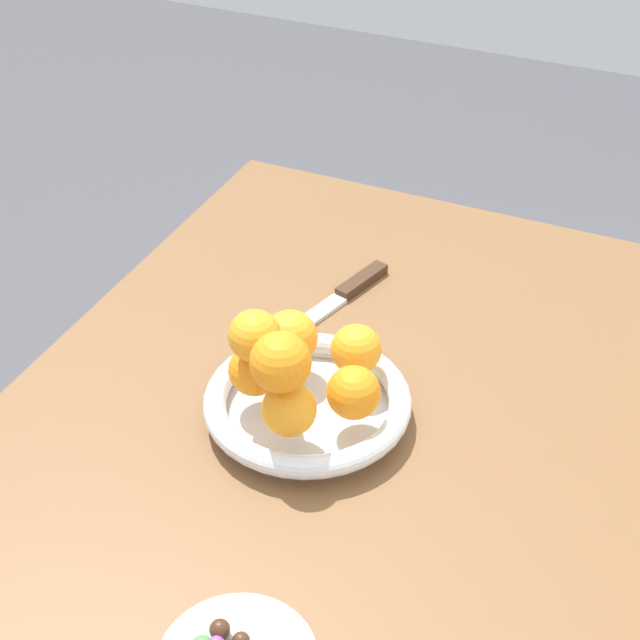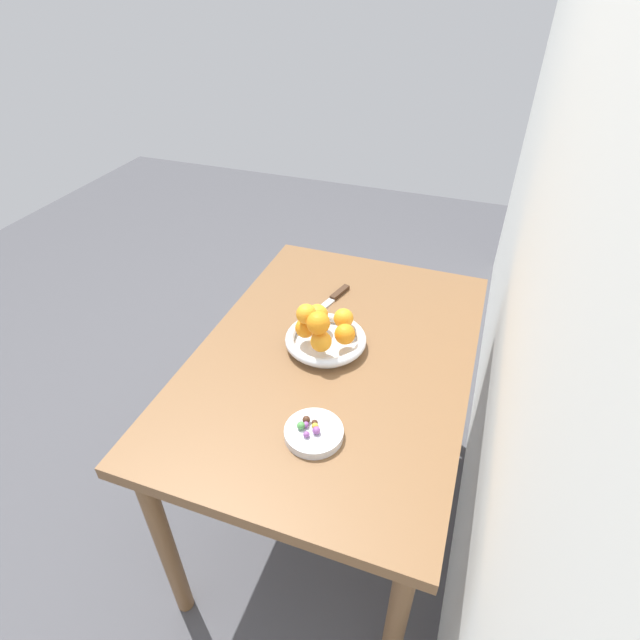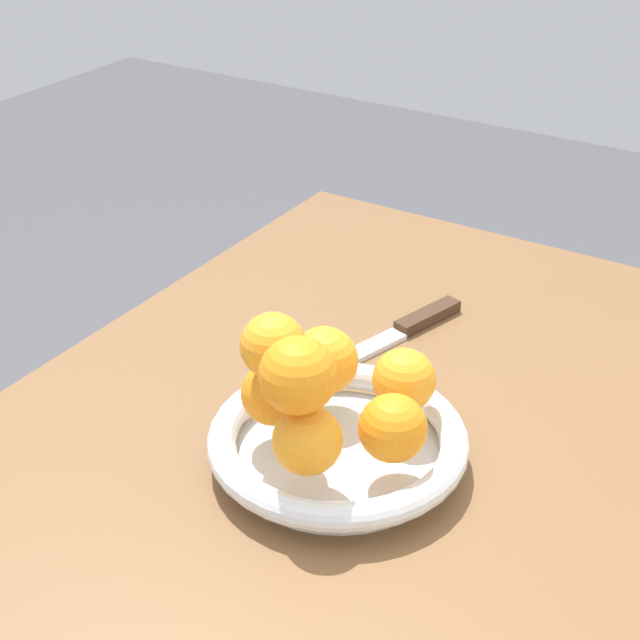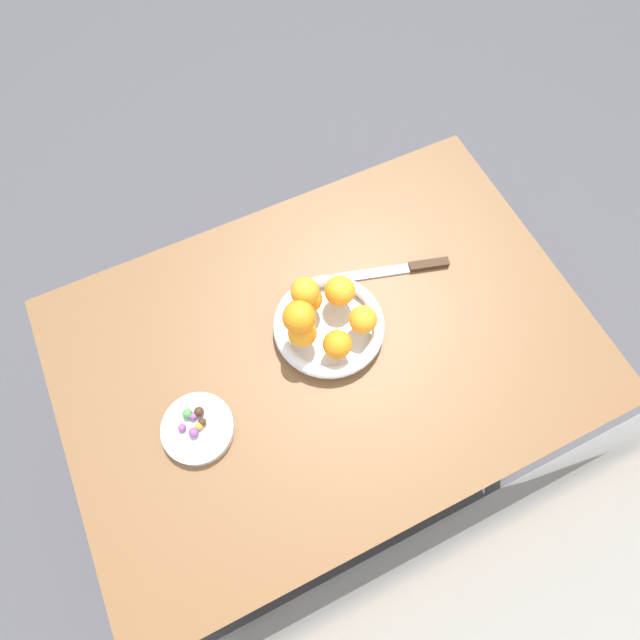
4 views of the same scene
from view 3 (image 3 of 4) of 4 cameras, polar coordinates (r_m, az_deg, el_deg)
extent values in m
cube|color=brown|center=(0.88, 2.24, -10.67)|extent=(1.10, 0.76, 0.04)
cylinder|color=brown|center=(1.57, 0.74, -6.91)|extent=(0.05, 0.05, 0.70)
cylinder|color=silver|center=(0.89, 1.03, -7.97)|extent=(0.19, 0.19, 0.01)
torus|color=silver|center=(0.88, 1.04, -6.94)|extent=(0.23, 0.23, 0.03)
sphere|color=orange|center=(0.90, 0.24, -2.37)|extent=(0.06, 0.06, 0.06)
sphere|color=orange|center=(0.86, -2.91, -4.43)|extent=(0.06, 0.06, 0.06)
sphere|color=orange|center=(0.81, -0.74, -7.01)|extent=(0.06, 0.06, 0.06)
sphere|color=orange|center=(0.82, 4.25, -6.29)|extent=(0.06, 0.06, 0.06)
sphere|color=orange|center=(0.88, 4.79, -3.46)|extent=(0.06, 0.06, 0.06)
sphere|color=orange|center=(0.77, -1.29, -3.24)|extent=(0.06, 0.06, 0.06)
sphere|color=orange|center=(0.82, -2.76, -1.48)|extent=(0.06, 0.06, 0.06)
cube|color=#3F2819|center=(1.11, 6.28, 0.20)|extent=(0.09, 0.04, 0.01)
cube|color=silver|center=(1.03, 1.37, -2.42)|extent=(0.17, 0.07, 0.01)
camera|label=1|loc=(0.24, -157.97, 28.15)|focal=55.00mm
camera|label=2|loc=(0.58, -155.45, 13.11)|focal=28.00mm
camera|label=4|loc=(0.59, 67.64, 66.59)|focal=28.00mm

